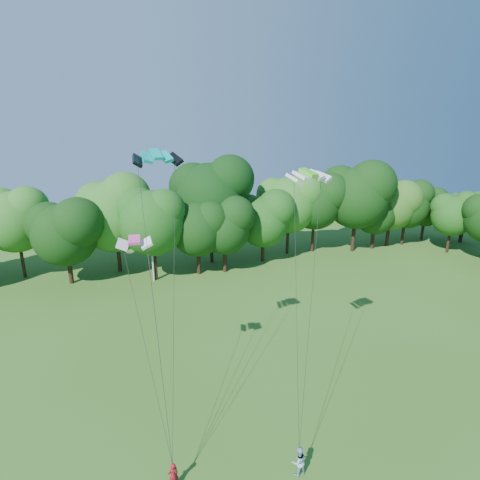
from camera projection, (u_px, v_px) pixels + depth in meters
name	position (u px, v px, depth m)	size (l,w,h in m)	color
utility_pole	(152.00, 245.00, 44.04)	(1.69, 0.68, 8.83)	#AAA8A1
kite_flyer_left	(173.00, 475.00, 19.18)	(0.56, 0.37, 1.52)	maroon
kite_flyer_right	(298.00, 461.00, 19.87)	(0.84, 0.65, 1.72)	#97B5D1
kite_teal	(156.00, 154.00, 20.14)	(2.71, 1.53, 0.58)	#059890
kite_green	(308.00, 173.00, 21.44)	(2.85, 1.85, 0.45)	#44CF1F
kite_pink	(134.00, 240.00, 20.88)	(2.01, 1.09, 0.35)	#E13E9C
tree_back_center	(210.00, 192.00, 48.85)	(10.65, 10.65, 15.49)	black
tree_back_east	(392.00, 200.00, 56.62)	(7.98, 7.98, 11.61)	#312213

